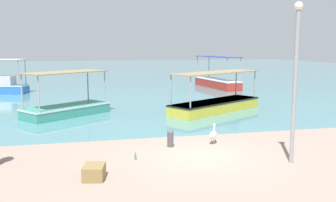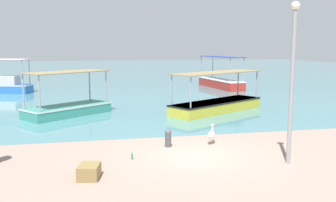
% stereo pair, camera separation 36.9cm
% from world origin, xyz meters
% --- Properties ---
extents(ground, '(120.00, 120.00, 0.00)m').
position_xyz_m(ground, '(0.00, 0.00, 0.00)').
color(ground, gray).
extents(harbor_water, '(110.00, 90.00, 0.00)m').
position_xyz_m(harbor_water, '(0.00, 48.00, 0.00)').
color(harbor_water, teal).
rests_on(harbor_water, ground).
extents(fishing_boat_near_right, '(2.44, 6.95, 2.98)m').
position_xyz_m(fishing_boat_near_right, '(8.62, 21.22, 0.59)').
color(fishing_boat_near_right, '#BA3027').
rests_on(fishing_boat_near_right, harbor_water).
extents(fishing_boat_far_left, '(6.66, 4.99, 2.40)m').
position_xyz_m(fishing_boat_far_left, '(3.82, 8.65, 0.50)').
color(fishing_boat_far_left, gold).
rests_on(fishing_boat_far_left, harbor_water).
extents(fishing_boat_center, '(5.08, 4.52, 2.51)m').
position_xyz_m(fishing_boat_center, '(-4.95, 9.28, 0.49)').
color(fishing_boat_center, teal).
rests_on(fishing_boat_center, harbor_water).
extents(pelican, '(0.57, 0.71, 0.80)m').
position_xyz_m(pelican, '(1.07, 1.50, 0.38)').
color(pelican, '#E0997A').
rests_on(pelican, ground).
extents(lamp_post, '(0.28, 0.28, 5.36)m').
position_xyz_m(lamp_post, '(2.82, -1.45, 3.03)').
color(lamp_post, gray).
rests_on(lamp_post, ground).
extents(mooring_bollard, '(0.26, 0.26, 0.71)m').
position_xyz_m(mooring_bollard, '(-0.74, 1.43, 0.38)').
color(mooring_bollard, '#47474C').
rests_on(mooring_bollard, ground).
extents(cargo_crate, '(0.75, 0.90, 0.42)m').
position_xyz_m(cargo_crate, '(-3.80, -1.57, 0.21)').
color(cargo_crate, olive).
rests_on(cargo_crate, ground).
extents(glass_bottle, '(0.07, 0.07, 0.27)m').
position_xyz_m(glass_bottle, '(-2.33, 0.05, 0.11)').
color(glass_bottle, '#3F7F4C').
rests_on(glass_bottle, ground).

